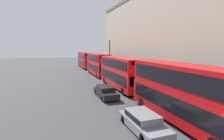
{
  "coord_description": "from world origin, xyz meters",
  "views": [
    {
      "loc": [
        -7.7,
        -4.86,
        5.78
      ],
      "look_at": [
        0.48,
        18.3,
        2.58
      ],
      "focal_mm": 28.0,
      "sensor_mm": 36.0,
      "label": 1
    }
  ],
  "objects_px": {
    "bus_second_in_queue": "(120,71)",
    "bus_trailing": "(85,59)",
    "bus_leading": "(182,91)",
    "car_dark_sedan": "(143,121)",
    "pedestrian": "(112,72)",
    "car_hatchback": "(106,91)",
    "bus_third_in_queue": "(98,63)"
  },
  "relations": [
    {
      "from": "bus_second_in_queue",
      "to": "bus_trailing",
      "type": "height_order",
      "value": "bus_second_in_queue"
    },
    {
      "from": "bus_second_in_queue",
      "to": "car_dark_sedan",
      "type": "xyz_separation_m",
      "value": [
        -3.4,
        -12.53,
        -1.73
      ]
    },
    {
      "from": "bus_second_in_queue",
      "to": "car_hatchback",
      "type": "distance_m",
      "value": 5.39
    },
    {
      "from": "bus_second_in_queue",
      "to": "bus_trailing",
      "type": "relative_size",
      "value": 0.95
    },
    {
      "from": "car_dark_sedan",
      "to": "pedestrian",
      "type": "height_order",
      "value": "pedestrian"
    },
    {
      "from": "pedestrian",
      "to": "bus_third_in_queue",
      "type": "bearing_deg",
      "value": 136.44
    },
    {
      "from": "bus_leading",
      "to": "bus_trailing",
      "type": "distance_m",
      "value": 38.62
    },
    {
      "from": "bus_trailing",
      "to": "pedestrian",
      "type": "height_order",
      "value": "bus_trailing"
    },
    {
      "from": "bus_third_in_queue",
      "to": "pedestrian",
      "type": "relative_size",
      "value": 5.87
    },
    {
      "from": "bus_leading",
      "to": "bus_second_in_queue",
      "type": "height_order",
      "value": "bus_leading"
    },
    {
      "from": "bus_trailing",
      "to": "car_dark_sedan",
      "type": "height_order",
      "value": "bus_trailing"
    },
    {
      "from": "car_hatchback",
      "to": "bus_third_in_queue",
      "type": "bearing_deg",
      "value": 78.02
    },
    {
      "from": "bus_third_in_queue",
      "to": "pedestrian",
      "type": "xyz_separation_m",
      "value": [
        2.35,
        -2.23,
        -1.67
      ]
    },
    {
      "from": "car_hatchback",
      "to": "pedestrian",
      "type": "bearing_deg",
      "value": 67.36
    },
    {
      "from": "bus_trailing",
      "to": "pedestrian",
      "type": "relative_size",
      "value": 6.64
    },
    {
      "from": "bus_second_in_queue",
      "to": "bus_third_in_queue",
      "type": "bearing_deg",
      "value": 90.0
    },
    {
      "from": "bus_leading",
      "to": "bus_second_in_queue",
      "type": "bearing_deg",
      "value": 90.0
    },
    {
      "from": "bus_trailing",
      "to": "bus_leading",
      "type": "bearing_deg",
      "value": -90.0
    },
    {
      "from": "bus_second_in_queue",
      "to": "bus_trailing",
      "type": "bearing_deg",
      "value": 90.0
    },
    {
      "from": "car_dark_sedan",
      "to": "bus_third_in_queue",
      "type": "bearing_deg",
      "value": 82.17
    },
    {
      "from": "bus_trailing",
      "to": "pedestrian",
      "type": "xyz_separation_m",
      "value": [
        2.35,
        -16.24,
        -1.6
      ]
    },
    {
      "from": "bus_second_in_queue",
      "to": "pedestrian",
      "type": "xyz_separation_m",
      "value": [
        2.35,
        9.96,
        -1.61
      ]
    },
    {
      "from": "bus_trailing",
      "to": "car_dark_sedan",
      "type": "relative_size",
      "value": 2.46
    },
    {
      "from": "bus_third_in_queue",
      "to": "car_hatchback",
      "type": "distance_m",
      "value": 16.47
    },
    {
      "from": "bus_second_in_queue",
      "to": "car_dark_sedan",
      "type": "relative_size",
      "value": 2.34
    },
    {
      "from": "bus_second_in_queue",
      "to": "car_hatchback",
      "type": "bearing_deg",
      "value": -131.65
    },
    {
      "from": "car_hatchback",
      "to": "pedestrian",
      "type": "distance_m",
      "value": 14.94
    },
    {
      "from": "bus_trailing",
      "to": "car_hatchback",
      "type": "height_order",
      "value": "bus_trailing"
    },
    {
      "from": "bus_third_in_queue",
      "to": "car_hatchback",
      "type": "bearing_deg",
      "value": -101.98
    },
    {
      "from": "bus_third_in_queue",
      "to": "car_dark_sedan",
      "type": "bearing_deg",
      "value": -97.83
    },
    {
      "from": "car_dark_sedan",
      "to": "car_hatchback",
      "type": "bearing_deg",
      "value": 90.0
    },
    {
      "from": "car_hatchback",
      "to": "bus_leading",
      "type": "bearing_deg",
      "value": -68.4
    }
  ]
}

